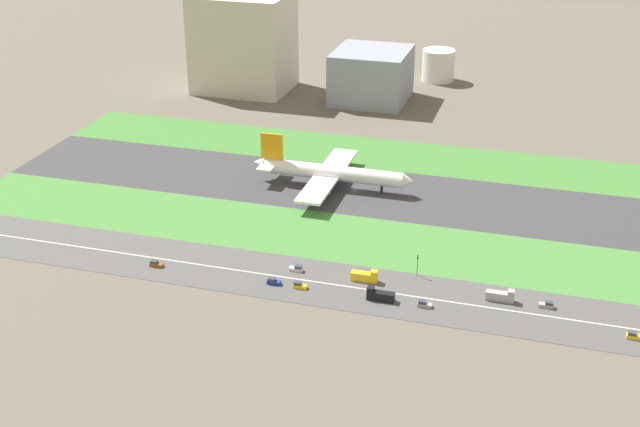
{
  "coord_description": "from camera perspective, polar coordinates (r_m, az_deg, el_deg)",
  "views": [
    {
      "loc": [
        72.59,
        -294.04,
        133.0
      ],
      "look_at": [
        -3.71,
        -36.5,
        6.0
      ],
      "focal_mm": 47.58,
      "sensor_mm": 36.0,
      "label": 1
    }
  ],
  "objects": [
    {
      "name": "ground_plane",
      "position": [
        330.79,
        2.41,
        1.57
      ],
      "size": [
        800.0,
        800.0,
        0.0
      ],
      "primitive_type": "plane",
      "color": "#5B564C"
    },
    {
      "name": "runway",
      "position": [
        330.77,
        2.41,
        1.58
      ],
      "size": [
        280.0,
        46.0,
        0.1
      ],
      "primitive_type": "cube",
      "color": "#38383D",
      "rests_on": "ground_plane"
    },
    {
      "name": "grass_median_north",
      "position": [
        367.69,
        4.0,
        4.04
      ],
      "size": [
        280.0,
        36.0,
        0.1
      ],
      "primitive_type": "cube",
      "color": "#3D7A33",
      "rests_on": "ground_plane"
    },
    {
      "name": "grass_median_south",
      "position": [
        294.92,
        0.44,
        -1.49
      ],
      "size": [
        280.0,
        36.0,
        0.1
      ],
      "primitive_type": "cube",
      "color": "#427F38",
      "rests_on": "ground_plane"
    },
    {
      "name": "highway",
      "position": [
        267.96,
        -1.46,
        -4.45
      ],
      "size": [
        280.0,
        28.0,
        0.1
      ],
      "primitive_type": "cube",
      "color": "#4C4C4F",
      "rests_on": "ground_plane"
    },
    {
      "name": "highway_centerline",
      "position": [
        267.94,
        -1.46,
        -4.44
      ],
      "size": [
        266.0,
        0.5,
        0.01
      ],
      "primitive_type": "cube",
      "color": "silver",
      "rests_on": "highway"
    },
    {
      "name": "airliner",
      "position": [
        330.93,
        0.59,
        2.78
      ],
      "size": [
        65.0,
        56.0,
        19.7
      ],
      "color": "white",
      "rests_on": "runway"
    },
    {
      "name": "car_6",
      "position": [
        254.71,
        20.35,
        -7.72
      ],
      "size": [
        4.4,
        1.8,
        2.0
      ],
      "rotation": [
        0.0,
        0.0,
        3.14
      ],
      "color": "yellow",
      "rests_on": "highway"
    },
    {
      "name": "truck_1",
      "position": [
        261.62,
        12.07,
        -5.45
      ],
      "size": [
        8.4,
        2.5,
        4.0
      ],
      "color": "#99999E",
      "rests_on": "highway"
    },
    {
      "name": "car_0",
      "position": [
        272.28,
        -1.59,
        -3.72
      ],
      "size": [
        4.4,
        1.8,
        2.0
      ],
      "color": "silver",
      "rests_on": "highway"
    },
    {
      "name": "car_5",
      "position": [
        265.3,
        -3.15,
        -4.59
      ],
      "size": [
        4.4,
        1.8,
        2.0
      ],
      "rotation": [
        0.0,
        0.0,
        3.14
      ],
      "color": "navy",
      "rests_on": "highway"
    },
    {
      "name": "car_3",
      "position": [
        280.02,
        -10.98,
        -3.35
      ],
      "size": [
        4.4,
        1.8,
        2.0
      ],
      "rotation": [
        0.0,
        0.0,
        3.14
      ],
      "color": "brown",
      "rests_on": "highway"
    },
    {
      "name": "car_1",
      "position": [
        261.82,
        15.02,
        -5.96
      ],
      "size": [
        4.4,
        1.8,
        2.0
      ],
      "color": "#99999E",
      "rests_on": "highway"
    },
    {
      "name": "truck_0",
      "position": [
        266.59,
        3.05,
        -4.25
      ],
      "size": [
        8.4,
        2.5,
        4.0
      ],
      "color": "yellow",
      "rests_on": "highway"
    },
    {
      "name": "truck_2",
      "position": [
        256.83,
        4.05,
        -5.52
      ],
      "size": [
        8.4,
        2.5,
        4.0
      ],
      "rotation": [
        0.0,
        0.0,
        3.14
      ],
      "color": "black",
      "rests_on": "highway"
    },
    {
      "name": "car_4",
      "position": [
        255.2,
        7.0,
        -6.08
      ],
      "size": [
        4.4,
        1.8,
        2.0
      ],
      "rotation": [
        0.0,
        0.0,
        3.14
      ],
      "color": "#99999E",
      "rests_on": "highway"
    },
    {
      "name": "car_2",
      "position": [
        262.89,
        -1.39,
        -4.86
      ],
      "size": [
        4.4,
        1.8,
        2.0
      ],
      "rotation": [
        0.0,
        0.0,
        3.14
      ],
      "color": "yellow",
      "rests_on": "highway"
    },
    {
      "name": "traffic_light",
      "position": [
        269.67,
        6.57,
        -3.39
      ],
      "size": [
        0.36,
        0.5,
        7.2
      ],
      "color": "#4C4C51",
      "rests_on": "highway"
    },
    {
      "name": "terminal_building",
      "position": [
        452.33,
        -5.17,
        11.39
      ],
      "size": [
        48.07,
        38.4,
        49.93
      ],
      "primitive_type": "cube",
      "color": "beige",
      "rests_on": "ground_plane"
    },
    {
      "name": "hangar_building",
      "position": [
        435.55,
        3.48,
        9.25
      ],
      "size": [
        36.7,
        38.64,
        25.82
      ],
      "primitive_type": "cube",
      "color": "gray",
      "rests_on": "ground_plane"
    },
    {
      "name": "fuel_tank_west",
      "position": [
        474.56,
        7.96,
        9.85
      ],
      "size": [
        17.62,
        17.62,
        16.96
      ],
      "primitive_type": "cylinder",
      "color": "silver",
      "rests_on": "ground_plane"
    }
  ]
}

